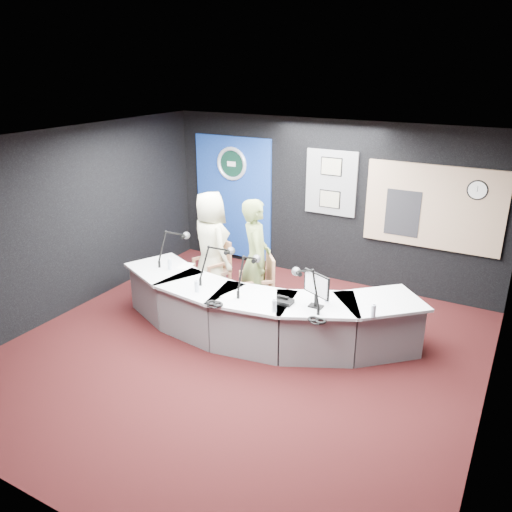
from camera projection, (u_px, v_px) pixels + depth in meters
The scene contains 33 objects.
ground at pixel (240, 353), 6.90m from camera, with size 6.00×6.00×0.00m, color black.
ceiling at pixel (237, 143), 5.90m from camera, with size 6.00×6.00×0.02m, color silver.
wall_back at pixel (328, 202), 8.85m from camera, with size 6.00×0.02×2.80m, color black.
wall_front at pixel (40, 378), 3.95m from camera, with size 6.00×0.02×2.80m, color black.
wall_left at pixel (69, 222), 7.76m from camera, with size 0.02×6.00×2.80m, color black.
wall_right at pixel (501, 309), 5.04m from camera, with size 0.02×6.00×2.80m, color black.
broadcast_desk at pixel (257, 311), 7.24m from camera, with size 4.50×1.90×0.75m, color silver, non-canonical shape.
backdrop_panel at pixel (233, 198), 9.74m from camera, with size 1.60×0.05×2.30m, color navy.
agency_seal at pixel (232, 164), 9.48m from camera, with size 0.63×0.63×0.07m, color silver.
seal_center at pixel (232, 164), 9.48m from camera, with size 0.48×0.48×0.01m, color black.
pinboard at pixel (331, 183), 8.68m from camera, with size 0.90×0.04×1.10m, color slate.
framed_photo_upper at pixel (331, 167), 8.55m from camera, with size 0.34×0.02×0.27m, color gray.
framed_photo_lower at pixel (330, 199), 8.75m from camera, with size 0.34×0.02×0.27m, color gray.
booth_window_frame at pixel (433, 207), 7.98m from camera, with size 2.12×0.06×1.32m, color tan.
booth_glow at pixel (433, 207), 7.97m from camera, with size 2.00×0.02×1.20m, color #DAC18A.
equipment_rack at pixel (403, 213), 8.21m from camera, with size 0.55×0.02×0.75m, color black.
wall_clock at pixel (477, 190), 7.56m from camera, with size 0.28×0.28×0.01m, color white.
armchair_left at pixel (212, 272), 8.44m from camera, with size 0.48×0.48×0.86m, color #A76E4C, non-canonical shape.
armchair_right at pixel (256, 283), 7.78m from camera, with size 0.60×0.60×1.06m, color #A76E4C, non-canonical shape.
draped_jacket at pixel (213, 256), 8.62m from camera, with size 0.50×0.10×0.70m, color slate.
person_man at pixel (211, 246), 8.28m from camera, with size 0.87×0.57×1.78m, color beige.
person_woman at pixel (256, 259), 7.65m from camera, with size 0.67×0.44×1.84m, color olive.
computer_monitor at pixel (317, 284), 6.42m from camera, with size 0.42×0.02×0.29m, color black.
desk_phone at pixel (284, 302), 6.62m from camera, with size 0.21×0.17×0.05m, color black.
headphones_near at pixel (317, 320), 6.16m from camera, with size 0.20×0.20×0.03m, color black.
headphones_far at pixel (215, 304), 6.58m from camera, with size 0.23×0.23×0.04m, color black.
paper_stack at pixel (185, 266), 7.83m from camera, with size 0.19×0.27×0.00m, color white.
notepad at pixel (232, 295), 6.85m from camera, with size 0.19×0.27×0.00m, color white.
boom_mic_a at pixel (173, 243), 7.91m from camera, with size 0.19×0.74×0.60m, color black, non-canonical shape.
boom_mic_b at pixel (216, 259), 7.27m from camera, with size 0.25×0.73×0.60m, color black, non-canonical shape.
boom_mic_c at pixel (248, 269), 6.93m from camera, with size 0.18×0.74×0.60m, color black, non-canonical shape.
boom_mic_d at pixel (307, 283), 6.50m from camera, with size 0.61×0.50×0.60m, color black, non-canonical shape.
water_bottles at pixel (255, 289), 6.82m from camera, with size 3.19×0.65×0.18m, color silver, non-canonical shape.
Camera 1 is at (3.09, -5.12, 3.69)m, focal length 36.00 mm.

